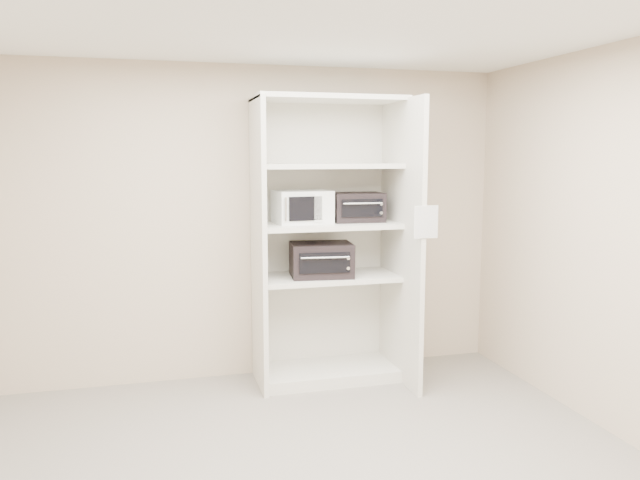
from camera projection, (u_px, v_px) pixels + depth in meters
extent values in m
cube|color=white|center=(303.00, 11.00, 3.31)|extent=(4.50, 4.00, 0.01)
cube|color=#BAAA93|center=(250.00, 223.00, 5.41)|extent=(4.50, 0.02, 2.70)
cube|color=#BAAA93|center=(488.00, 390.00, 1.58)|extent=(4.50, 0.02, 2.70)
cube|color=#BAAA93|center=(638.00, 246.00, 4.08)|extent=(0.02, 4.00, 2.70)
cube|color=beige|center=(259.00, 246.00, 5.13)|extent=(0.04, 0.60, 2.40)
cube|color=beige|center=(401.00, 243.00, 5.30)|extent=(0.04, 0.90, 2.40)
cube|color=beige|center=(319.00, 238.00, 5.58)|extent=(1.24, 0.02, 2.40)
cube|color=beige|center=(328.00, 372.00, 5.46)|extent=(1.16, 0.56, 0.10)
cube|color=beige|center=(328.00, 277.00, 5.34)|extent=(1.16, 0.56, 0.04)
cube|color=beige|center=(328.00, 225.00, 5.28)|extent=(1.16, 0.56, 0.04)
cube|color=beige|center=(328.00, 166.00, 5.22)|extent=(1.16, 0.56, 0.04)
cube|color=beige|center=(328.00, 99.00, 5.14)|extent=(1.24, 0.60, 0.04)
cube|color=white|center=(302.00, 207.00, 5.25)|extent=(0.48, 0.38, 0.27)
cube|color=black|center=(357.00, 207.00, 5.38)|extent=(0.45, 0.35, 0.25)
cube|color=black|center=(321.00, 260.00, 5.27)|extent=(0.55, 0.44, 0.28)
cube|color=white|center=(426.00, 222.00, 4.83)|extent=(0.20, 0.01, 0.25)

